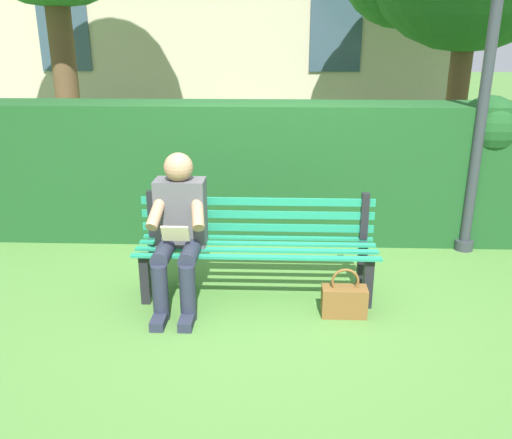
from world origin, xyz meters
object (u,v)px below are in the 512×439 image
Objects in this scene: park_bench at (257,243)px; lamp_post at (493,30)px; person_seated at (179,227)px; handbag at (344,300)px.

lamp_post is (-1.99, -0.98, 1.60)m from park_bench.
person_seated reaches higher than park_bench.
park_bench is 2.73m from lamp_post.
handbag is (-0.66, 0.36, -0.30)m from park_bench.
park_bench is 0.81m from handbag.
person_seated reaches higher than handbag.
person_seated is 3.06× the size of handbag.
person_seated is (0.58, 0.17, 0.18)m from park_bench.
person_seated is at bearing 24.12° from lamp_post.
handbag is at bearing 151.17° from park_bench.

